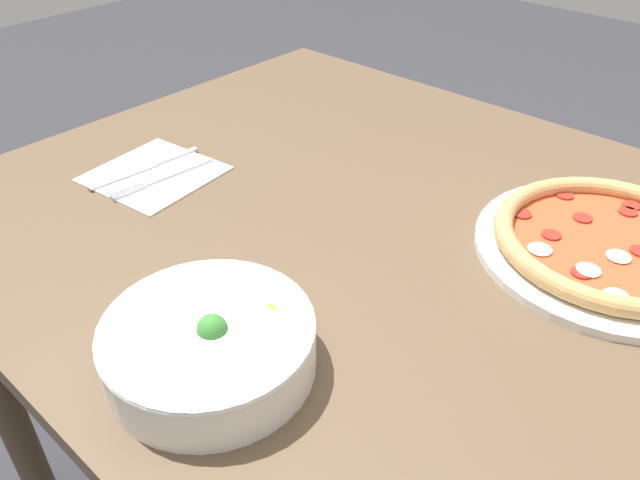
% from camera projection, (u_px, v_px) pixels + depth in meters
% --- Properties ---
extents(dining_table, '(1.38, 0.99, 0.73)m').
position_uv_depth(dining_table, '(416.00, 293.00, 0.91)').
color(dining_table, brown).
rests_on(dining_table, ground_plane).
extents(pizza, '(0.35, 0.35, 0.04)m').
position_uv_depth(pizza, '(610.00, 244.00, 0.83)').
color(pizza, white).
rests_on(pizza, dining_table).
extents(bowl, '(0.23, 0.23, 0.08)m').
position_uv_depth(bowl, '(209.00, 343.00, 0.65)').
color(bowl, white).
rests_on(bowl, dining_table).
extents(napkin, '(0.20, 0.20, 0.00)m').
position_uv_depth(napkin, '(154.00, 174.00, 1.02)').
color(napkin, white).
rests_on(napkin, dining_table).
extents(fork, '(0.03, 0.18, 0.00)m').
position_uv_depth(fork, '(165.00, 177.00, 1.00)').
color(fork, silver).
rests_on(fork, napkin).
extents(knife, '(0.03, 0.20, 0.01)m').
position_uv_depth(knife, '(150.00, 166.00, 1.03)').
color(knife, silver).
rests_on(knife, napkin).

